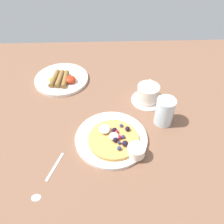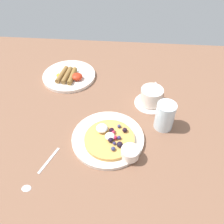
% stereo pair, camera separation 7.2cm
% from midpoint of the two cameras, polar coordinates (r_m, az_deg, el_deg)
% --- Properties ---
extents(ground_plane, '(1.63, 1.19, 0.03)m').
position_cam_midpoint_polar(ground_plane, '(0.88, -6.66, -3.02)').
color(ground_plane, brown).
extents(pancake_plate, '(0.25, 0.25, 0.01)m').
position_cam_midpoint_polar(pancake_plate, '(0.81, -2.77, -6.55)').
color(pancake_plate, silver).
rests_on(pancake_plate, ground_plane).
extents(pancake_with_berries, '(0.17, 0.17, 0.04)m').
position_cam_midpoint_polar(pancake_with_berries, '(0.79, -2.35, -6.47)').
color(pancake_with_berries, gold).
rests_on(pancake_with_berries, pancake_plate).
extents(syrup_ramekin, '(0.06, 0.06, 0.03)m').
position_cam_midpoint_polar(syrup_ramekin, '(0.75, 3.11, -9.46)').
color(syrup_ramekin, silver).
rests_on(syrup_ramekin, pancake_plate).
extents(breakfast_plate, '(0.23, 0.23, 0.01)m').
position_cam_midpoint_polar(breakfast_plate, '(1.08, -14.02, 7.65)').
color(breakfast_plate, silver).
rests_on(breakfast_plate, ground_plane).
extents(fried_breakfast, '(0.14, 0.12, 0.03)m').
position_cam_midpoint_polar(fried_breakfast, '(1.05, -14.14, 7.65)').
color(fried_breakfast, brown).
rests_on(fried_breakfast, breakfast_plate).
extents(coffee_saucer, '(0.13, 0.13, 0.01)m').
position_cam_midpoint_polar(coffee_saucer, '(0.95, 6.33, 2.88)').
color(coffee_saucer, '#F3DED2').
rests_on(coffee_saucer, ground_plane).
extents(coffee_cup, '(0.09, 0.12, 0.06)m').
position_cam_midpoint_polar(coffee_cup, '(0.93, 6.53, 4.64)').
color(coffee_cup, silver).
rests_on(coffee_cup, coffee_saucer).
extents(teaspoon, '(0.08, 0.16, 0.01)m').
position_cam_midpoint_polar(teaspoon, '(0.75, -18.91, -16.33)').
color(teaspoon, silver).
rests_on(teaspoon, ground_plane).
extents(water_glass, '(0.07, 0.07, 0.10)m').
position_cam_midpoint_polar(water_glass, '(0.84, 10.23, 0.02)').
color(water_glass, silver).
rests_on(water_glass, ground_plane).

